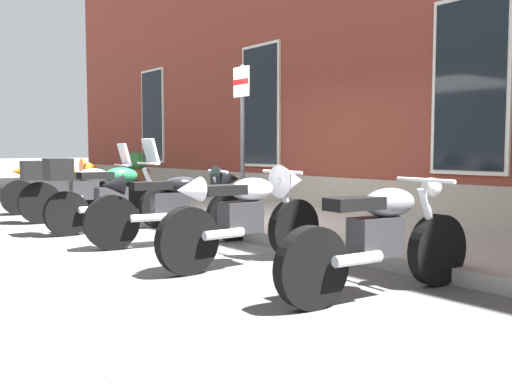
# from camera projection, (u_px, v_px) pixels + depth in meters

# --- Properties ---
(ground_plane) EXTENTS (140.00, 140.00, 0.00)m
(ground_plane) POSITION_uv_depth(u_px,v_px,m) (204.00, 232.00, 8.28)
(ground_plane) COLOR #4C4C4F
(sidewalk) EXTENTS (29.86, 2.95, 0.15)m
(sidewalk) POSITION_uv_depth(u_px,v_px,m) (281.00, 219.00, 9.17)
(sidewalk) COLOR gray
(sidewalk) RESTS_ON ground_plane
(motorcycle_orange_sport) EXTENTS (0.62, 2.00, 1.02)m
(motorcycle_orange_sport) POSITION_uv_depth(u_px,v_px,m) (61.00, 183.00, 10.80)
(motorcycle_orange_sport) COLOR black
(motorcycle_orange_sport) RESTS_ON ground_plane
(motorcycle_silver_touring) EXTENTS (0.63, 2.22, 1.30)m
(motorcycle_silver_touring) POSITION_uv_depth(u_px,v_px,m) (81.00, 189.00, 9.54)
(motorcycle_silver_touring) COLOR black
(motorcycle_silver_touring) RESTS_ON ground_plane
(motorcycle_green_touring) EXTENTS (0.62, 2.04, 1.37)m
(motorcycle_green_touring) POSITION_uv_depth(u_px,v_px,m) (107.00, 193.00, 8.24)
(motorcycle_green_touring) COLOR black
(motorcycle_green_touring) RESTS_ON ground_plane
(motorcycle_black_sport) EXTENTS (0.72, 2.19, 1.00)m
(motorcycle_black_sport) POSITION_uv_depth(u_px,v_px,m) (180.00, 202.00, 7.16)
(motorcycle_black_sport) COLOR black
(motorcycle_black_sport) RESTS_ON ground_plane
(motorcycle_white_sport) EXTENTS (0.62, 2.04, 1.04)m
(motorcycle_white_sport) POSITION_uv_depth(u_px,v_px,m) (250.00, 211.00, 5.90)
(motorcycle_white_sport) COLOR black
(motorcycle_white_sport) RESTS_ON ground_plane
(motorcycle_grey_naked) EXTENTS (0.62, 2.04, 0.96)m
(motorcycle_grey_naked) POSITION_uv_depth(u_px,v_px,m) (382.00, 238.00, 4.64)
(motorcycle_grey_naked) COLOR black
(motorcycle_grey_naked) RESTS_ON ground_plane
(parking_sign) EXTENTS (0.36, 0.07, 2.30)m
(parking_sign) POSITION_uv_depth(u_px,v_px,m) (242.00, 120.00, 8.50)
(parking_sign) COLOR #4C4C51
(parking_sign) RESTS_ON sidewalk
(barrel_planter) EXTENTS (0.55, 0.55, 1.00)m
(barrel_planter) POSITION_uv_depth(u_px,v_px,m) (136.00, 180.00, 11.27)
(barrel_planter) COLOR brown
(barrel_planter) RESTS_ON sidewalk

